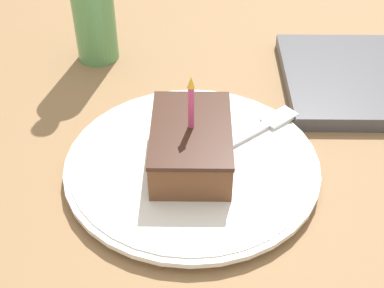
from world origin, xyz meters
name	(u,v)px	position (x,y,z in m)	size (l,w,h in m)	color
ground_plane	(214,199)	(0.00, 0.00, -0.02)	(2.40, 2.40, 0.04)	olive
plate	(192,165)	(-0.03, 0.03, 0.01)	(0.29, 0.29, 0.02)	white
cake_slice	(191,143)	(-0.03, 0.03, 0.04)	(0.09, 0.13, 0.11)	brown
fork	(248,134)	(0.04, 0.07, 0.02)	(0.15, 0.13, 0.00)	silver
marble_board	(373,79)	(0.22, 0.21, 0.01)	(0.25, 0.22, 0.02)	#4C4C51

